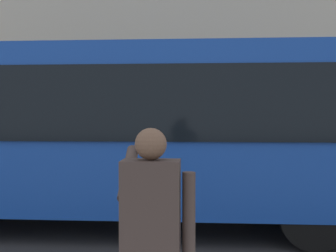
{
  "coord_description": "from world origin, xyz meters",
  "views": [
    {
      "loc": [
        -0.32,
        7.25,
        1.95
      ],
      "look_at": [
        0.2,
        -0.18,
        1.73
      ],
      "focal_mm": 44.95,
      "sensor_mm": 36.0,
      "label": 1
    }
  ],
  "objects": [
    {
      "name": "pedestrian_photographer",
      "position": [
        -0.01,
        4.4,
        1.14
      ],
      "size": [
        0.53,
        0.52,
        1.7
      ],
      "color": "#2D2D33",
      "rests_on": "sidewalk_curb"
    },
    {
      "name": "red_bus",
      "position": [
        1.04,
        0.08,
        1.68
      ],
      "size": [
        9.05,
        2.54,
        3.08
      ],
      "color": "#1947AD",
      "rests_on": "ground_plane"
    },
    {
      "name": "ground_plane",
      "position": [
        0.0,
        0.0,
        0.0
      ],
      "size": [
        60.0,
        60.0,
        0.0
      ],
      "primitive_type": "plane",
      "color": "#2B2B2D"
    }
  ]
}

